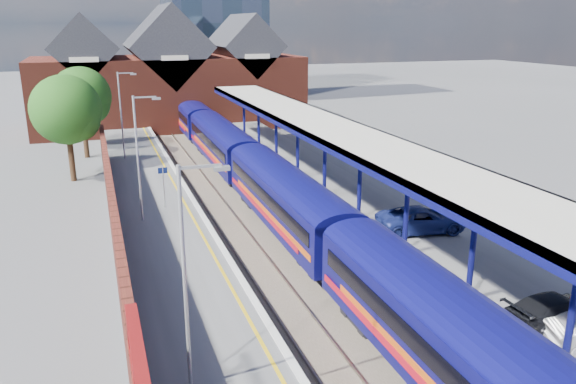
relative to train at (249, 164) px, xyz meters
name	(u,v)px	position (x,y,z in m)	size (l,w,h in m)	color
ground	(224,189)	(-1.49, 1.60, -2.12)	(240.00, 240.00, 0.00)	#5B5B5E
ballast_bed	(263,235)	(-1.49, -8.40, -2.09)	(6.00, 76.00, 0.06)	#473D33
rails	(263,234)	(-1.49, -8.40, -2.00)	(4.51, 76.00, 0.14)	slate
left_platform	(166,239)	(-6.99, -8.40, -1.62)	(5.00, 76.00, 1.00)	#565659
right_platform	(358,216)	(4.51, -8.40, -1.62)	(6.00, 76.00, 1.00)	#565659
coping_left	(208,225)	(-4.64, -8.40, -1.10)	(0.30, 76.00, 0.05)	silver
coping_right	(315,213)	(1.66, -8.40, -1.10)	(0.30, 76.00, 0.05)	silver
yellow_line	(198,226)	(-5.24, -8.40, -1.12)	(0.14, 76.00, 0.01)	yellow
train	(249,164)	(0.00, 0.00, 0.00)	(2.94, 65.92, 3.45)	#0B0B4F
canopy	(339,133)	(3.99, -6.45, 3.13)	(4.50, 52.00, 4.48)	#0F1058
lamp_post_b	(189,266)	(-7.86, -22.40, 2.87)	(1.48, 0.18, 7.00)	#A5A8AA
lamp_post_c	(140,151)	(-7.86, -6.40, 2.87)	(1.48, 0.18, 7.00)	#A5A8AA
lamp_post_d	(122,110)	(-7.86, 9.60, 2.87)	(1.48, 0.18, 7.00)	#A5A8AA
platform_sign	(163,180)	(-6.49, -4.40, 0.57)	(0.55, 0.08, 2.50)	#A5A8AA
brick_wall	(119,257)	(-9.59, -14.87, 0.33)	(0.35, 50.00, 3.86)	maroon
station_building	(169,79)	(-1.49, 29.60, 3.33)	(30.00, 12.12, 13.78)	maroon
tree_near	(68,112)	(-11.84, 7.50, 3.23)	(5.20, 5.20, 8.10)	#382314
tree_far	(83,98)	(-10.84, 15.50, 3.23)	(5.20, 5.20, 8.10)	#382314
parked_car_dark	(557,311)	(5.31, -23.16, -0.51)	(1.71, 4.20, 1.22)	black
parked_car_blue	(422,219)	(5.95, -13.01, -0.46)	(2.20, 4.78, 1.33)	navy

